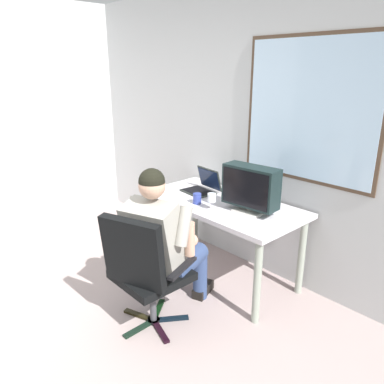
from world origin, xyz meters
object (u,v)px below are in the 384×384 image
at_px(laptop, 203,186).
at_px(wine_glass, 212,199).
at_px(coffee_mug, 197,199).
at_px(person_seated, 163,240).
at_px(crt_monitor, 251,187).
at_px(office_chair, 143,267).
at_px(desk, 221,211).

relative_size(laptop, wine_glass, 2.33).
bearing_deg(wine_glass, coffee_mug, 176.97).
relative_size(person_seated, wine_glass, 8.66).
height_order(laptop, coffee_mug, laptop).
distance_m(crt_monitor, wine_glass, 0.34).
bearing_deg(crt_monitor, office_chair, -99.30).
bearing_deg(wine_glass, office_chair, -82.99).
xyz_separation_m(desk, laptop, (-0.32, 0.08, 0.15)).
bearing_deg(crt_monitor, laptop, 171.52).
bearing_deg(person_seated, coffee_mug, 110.84).
xyz_separation_m(office_chair, wine_glass, (-0.10, 0.78, 0.31)).
bearing_deg(wine_glass, desk, 110.87).
distance_m(desk, office_chair, 1.00).
height_order(desk, laptop, laptop).
height_order(crt_monitor, wine_glass, crt_monitor).
xyz_separation_m(crt_monitor, coffee_mug, (-0.44, -0.18, -0.17)).
xyz_separation_m(wine_glass, coffee_mug, (-0.19, 0.01, -0.05)).
bearing_deg(laptop, coffee_mug, -52.89).
height_order(desk, office_chair, office_chair).
bearing_deg(person_seated, desk, 97.39).
xyz_separation_m(person_seated, laptop, (-0.42, 0.82, 0.17)).
bearing_deg(crt_monitor, wine_glass, -143.63).
relative_size(crt_monitor, laptop, 1.46).
bearing_deg(wine_glass, laptop, 144.35).
distance_m(desk, coffee_mug, 0.26).
bearing_deg(office_chair, person_seated, 107.52).
relative_size(desk, person_seated, 1.20).
relative_size(desk, office_chair, 1.56).
bearing_deg(laptop, crt_monitor, -8.48).
relative_size(desk, coffee_mug, 15.98).
distance_m(desk, laptop, 0.36).
xyz_separation_m(person_seated, crt_monitor, (0.24, 0.72, 0.32)).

